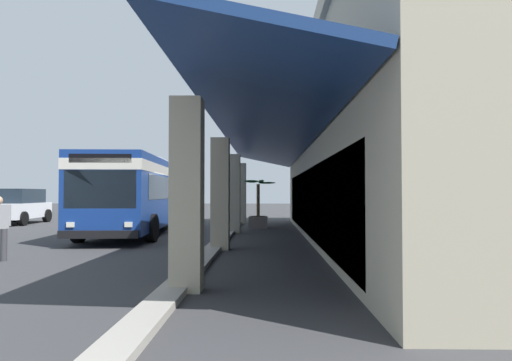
# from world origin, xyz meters

# --- Properties ---
(ground) EXTENTS (120.00, 120.00, 0.00)m
(ground) POSITION_xyz_m (0.00, 8.00, 0.00)
(ground) COLOR #38383A
(curb_strip) EXTENTS (29.00, 0.50, 0.12)m
(curb_strip) POSITION_xyz_m (0.62, 3.10, 0.06)
(curb_strip) COLOR #9E998E
(curb_strip) RESTS_ON ground
(plaza_building) EXTENTS (24.46, 16.51, 6.81)m
(plaza_building) POSITION_xyz_m (0.62, 12.72, 3.41)
(plaza_building) COLOR #B2A88E
(plaza_building) RESTS_ON ground
(transit_bus) EXTENTS (11.34, 3.26, 3.34)m
(transit_bus) POSITION_xyz_m (-2.07, -0.82, 1.85)
(transit_bus) COLOR navy
(transit_bus) RESTS_ON ground
(parked_suv_white) EXTENTS (4.94, 2.46, 1.97)m
(parked_suv_white) POSITION_xyz_m (-8.16, -9.27, 1.02)
(parked_suv_white) COLOR silver
(parked_suv_white) RESTS_ON ground
(potted_palm) EXTENTS (1.88, 1.60, 2.40)m
(potted_palm) POSITION_xyz_m (-5.06, 4.31, 0.60)
(potted_palm) COLOR gray
(potted_palm) RESTS_ON ground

